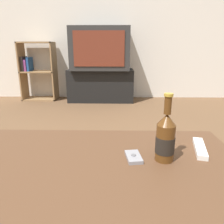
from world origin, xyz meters
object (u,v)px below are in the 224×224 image
at_px(tv_stand, 101,85).
at_px(cell_phone, 134,157).
at_px(bookshelf, 37,70).
at_px(remote_control, 200,148).
at_px(beer_bottle, 165,138).
at_px(television, 100,49).

height_order(tv_stand, cell_phone, tv_stand).
xyz_separation_m(tv_stand, bookshelf, (-1.04, 0.07, 0.23)).
height_order(tv_stand, remote_control, tv_stand).
relative_size(cell_phone, remote_control, 0.55).
xyz_separation_m(bookshelf, beer_bottle, (1.47, -2.76, 0.03)).
bearing_deg(beer_bottle, remote_control, 26.63).
distance_m(tv_stand, cell_phone, 2.71).
xyz_separation_m(tv_stand, television, (0.00, -0.00, 0.56)).
bearing_deg(beer_bottle, tv_stand, 99.11).
xyz_separation_m(beer_bottle, cell_phone, (-0.12, 0.01, -0.08)).
bearing_deg(tv_stand, remote_control, -77.11).
bearing_deg(cell_phone, bookshelf, 108.06).
height_order(tv_stand, beer_bottle, beer_bottle).
xyz_separation_m(television, beer_bottle, (0.43, -2.69, -0.31)).
xyz_separation_m(tv_stand, beer_bottle, (0.43, -2.69, 0.25)).
distance_m(bookshelf, beer_bottle, 3.13).
bearing_deg(cell_phone, remote_control, 7.31).
bearing_deg(tv_stand, bookshelf, 176.16).
distance_m(beer_bottle, cell_phone, 0.14).
distance_m(television, beer_bottle, 2.74).
bearing_deg(cell_phone, television, 88.67).
height_order(cell_phone, remote_control, remote_control).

